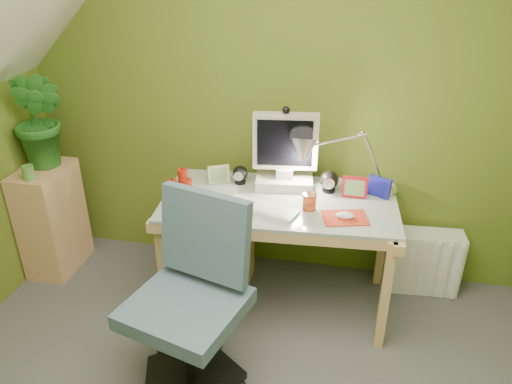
% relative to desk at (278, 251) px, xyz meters
% --- Properties ---
extents(wall_back, '(3.20, 0.01, 2.40)m').
position_rel_desk_xyz_m(wall_back, '(-0.10, 0.42, 0.84)').
color(wall_back, '#5C7323').
rests_on(wall_back, floor).
extents(desk, '(1.39, 0.76, 0.72)m').
position_rel_desk_xyz_m(desk, '(0.00, 0.00, 0.00)').
color(desk, tan).
rests_on(desk, floor).
extents(monitor, '(0.40, 0.26, 0.52)m').
position_rel_desk_xyz_m(monitor, '(-0.00, 0.18, 0.62)').
color(monitor, '#BBB5A8').
rests_on(monitor, desk).
extents(speaker_left, '(0.10, 0.10, 0.11)m').
position_rel_desk_xyz_m(speaker_left, '(-0.27, 0.16, 0.42)').
color(speaker_left, black).
rests_on(speaker_left, desk).
extents(speaker_right, '(0.13, 0.13, 0.13)m').
position_rel_desk_xyz_m(speaker_right, '(0.27, 0.16, 0.43)').
color(speaker_right, black).
rests_on(speaker_right, desk).
extents(keyboard, '(0.43, 0.25, 0.02)m').
position_rel_desk_xyz_m(keyboard, '(-0.08, -0.14, 0.37)').
color(keyboard, white).
rests_on(keyboard, desk).
extents(mousepad, '(0.27, 0.22, 0.01)m').
position_rel_desk_xyz_m(mousepad, '(0.38, -0.14, 0.36)').
color(mousepad, '#B5321C').
rests_on(mousepad, desk).
extents(mouse, '(0.11, 0.09, 0.03)m').
position_rel_desk_xyz_m(mouse, '(0.38, -0.14, 0.38)').
color(mouse, white).
rests_on(mouse, mousepad).
extents(amber_tumbler, '(0.08, 0.08, 0.10)m').
position_rel_desk_xyz_m(amber_tumbler, '(0.18, -0.08, 0.41)').
color(amber_tumbler, maroon).
rests_on(amber_tumbler, desk).
extents(candle_cluster, '(0.16, 0.14, 0.11)m').
position_rel_desk_xyz_m(candle_cluster, '(-0.60, 0.01, 0.42)').
color(candle_cluster, '#AB1E0E').
rests_on(candle_cluster, desk).
extents(photo_frame_red, '(0.15, 0.02, 0.12)m').
position_rel_desk_xyz_m(photo_frame_red, '(0.42, 0.12, 0.42)').
color(photo_frame_red, red).
rests_on(photo_frame_red, desk).
extents(photo_frame_blue, '(0.13, 0.08, 0.12)m').
position_rel_desk_xyz_m(photo_frame_blue, '(0.56, 0.16, 0.42)').
color(photo_frame_blue, '#151892').
rests_on(photo_frame_blue, desk).
extents(photo_frame_green, '(0.13, 0.07, 0.11)m').
position_rel_desk_xyz_m(photo_frame_green, '(-0.40, 0.14, 0.42)').
color(photo_frame_green, '#AFBC81').
rests_on(photo_frame_green, desk).
extents(desk_lamp, '(0.56, 0.29, 0.57)m').
position_rel_desk_xyz_m(desk_lamp, '(0.45, 0.18, 0.65)').
color(desk_lamp, '#B8B7BC').
rests_on(desk_lamp, desk).
extents(side_ledge, '(0.28, 0.43, 0.75)m').
position_rel_desk_xyz_m(side_ledge, '(-1.55, 0.05, 0.01)').
color(side_ledge, tan).
rests_on(side_ledge, floor).
extents(potted_plant, '(0.40, 0.35, 0.63)m').
position_rel_desk_xyz_m(potted_plant, '(-1.52, 0.10, 0.70)').
color(potted_plant, '#256722').
rests_on(potted_plant, side_ledge).
extents(green_cup, '(0.08, 0.08, 0.09)m').
position_rel_desk_xyz_m(green_cup, '(-1.53, -0.10, 0.43)').
color(green_cup, '#57953E').
rests_on(green_cup, side_ledge).
extents(task_chair, '(0.72, 0.72, 1.05)m').
position_rel_desk_xyz_m(task_chair, '(-0.32, -0.77, 0.17)').
color(task_chair, '#445B6F').
rests_on(task_chair, floor).
extents(radiator, '(0.43, 0.20, 0.42)m').
position_rel_desk_xyz_m(radiator, '(0.92, 0.29, -0.15)').
color(radiator, silver).
rests_on(radiator, floor).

